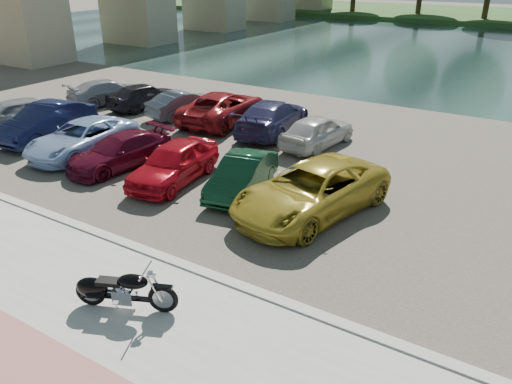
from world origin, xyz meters
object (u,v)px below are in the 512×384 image
motorcycle (116,290)px  car_2 (82,138)px  car_0 (12,115)px  car_1 (46,122)px

motorcycle → car_2: size_ratio=0.46×
car_0 → car_2: 5.04m
car_0 → motorcycle: bearing=-5.2°
car_0 → car_1: car_1 is taller
motorcycle → car_1: bearing=125.4°
motorcycle → car_1: car_1 is taller
car_1 → car_2: car_1 is taller
car_1 → car_2: size_ratio=0.96×
motorcycle → car_0: 15.06m
car_0 → car_1: bearing=24.1°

